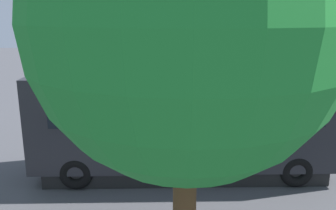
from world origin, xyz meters
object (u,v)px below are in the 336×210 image
Objects in this scene: spectator_centre at (155,115)px; traffic_cone at (169,107)px; tour_bus at (184,123)px; stunt_motorcycle at (138,96)px; spectator_far_left at (217,118)px; spectator_left at (181,116)px; parked_motorcycle_silver at (269,136)px.

spectator_centre is 2.86× the size of traffic_cone.
tour_bus is 3.10m from spectator_centre.
stunt_motorcycle is at bearing 28.53° from traffic_cone.
tour_bus reaches higher than spectator_far_left.
tour_bus is 5.59× the size of spectator_far_left.
tour_bus is at bearing 63.94° from spectator_far_left.
spectator_far_left is 1.45m from spectator_left.
tour_bus is 5.58× the size of spectator_left.
spectator_centre reaches higher than parked_motorcycle_silver.
tour_bus is 5.08× the size of stunt_motorcycle.
spectator_centre is (2.48, -0.05, 0.10)m from spectator_far_left.
parked_motorcycle_silver is at bearing 162.50° from spectator_far_left.
traffic_cone is at bearing -52.06° from parked_motorcycle_silver.
spectator_centre is 0.88× the size of parked_motorcycle_silver.
tour_bus is 6.80m from stunt_motorcycle.
traffic_cone is at bearing -81.64° from spectator_left.
parked_motorcycle_silver is at bearing 171.61° from spectator_centre.
spectator_left is (0.05, -3.08, -0.66)m from tour_bus.
parked_motorcycle_silver is 6.93m from stunt_motorcycle.
tour_bus is 4.11m from parked_motorcycle_silver.
spectator_centre is (1.11, -2.84, -0.56)m from tour_bus.
spectator_centre is 4.47m from parked_motorcycle_silver.
traffic_cone is at bearing -95.79° from spectator_centre.
spectator_far_left is 2.65× the size of traffic_cone.
tour_bus reaches higher than stunt_motorcycle.
spectator_far_left is at bearing 114.52° from traffic_cone.
traffic_cone is (-0.45, -4.40, -0.78)m from spectator_centre.
tour_bus reaches higher than parked_motorcycle_silver.
tour_bus is 4.54× the size of parked_motorcycle_silver.
spectator_centre is 3.73m from stunt_motorcycle.
spectator_left is 0.81× the size of parked_motorcycle_silver.
stunt_motorcycle reaches higher than parked_motorcycle_silver.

